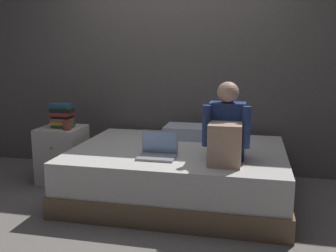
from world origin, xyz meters
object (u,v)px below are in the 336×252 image
Objects in this scene: mug at (67,126)px; book_stack at (62,116)px; laptop at (158,151)px; nightstand at (63,154)px; person_sitting at (226,131)px; bed at (178,173)px; pillow at (192,132)px.

book_stack is at bearing 133.37° from mug.
laptop is 1.26× the size of book_stack.
book_stack is (0.02, -0.01, 0.42)m from nightstand.
laptop is 1.28m from book_stack.
person_sitting reaches higher than mug.
bed is at bearing -2.83° from mug.
mug is (0.11, -0.11, -0.08)m from book_stack.
pillow is 6.22× the size of mug.
laptop reaches higher than mug.
book_stack is at bearing -16.22° from nightstand.
pillow reaches higher than bed.
bed is at bearing -7.63° from book_stack.
person_sitting reaches higher than book_stack.
pillow is at bearing 11.36° from nightstand.
mug is at bearing -46.63° from book_stack.
book_stack reaches higher than nightstand.
laptop reaches higher than bed.
person_sitting reaches higher than pillow.
mug is at bearing -42.69° from nightstand.
person_sitting is 1.68m from mug.
bed is 7.85× the size of book_stack.
book_stack is 2.83× the size of mug.
pillow is 1.37m from book_stack.
laptop is at bearing -177.69° from person_sitting.
person_sitting is at bearing -15.56° from nightstand.
bed is 0.75m from person_sitting.
bed is at bearing -97.02° from pillow.
person_sitting is 0.88m from pillow.
nightstand is (-1.30, 0.18, 0.06)m from bed.
bed is 3.38× the size of nightstand.
person_sitting is 2.57× the size of book_stack.
nightstand reaches higher than bed.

